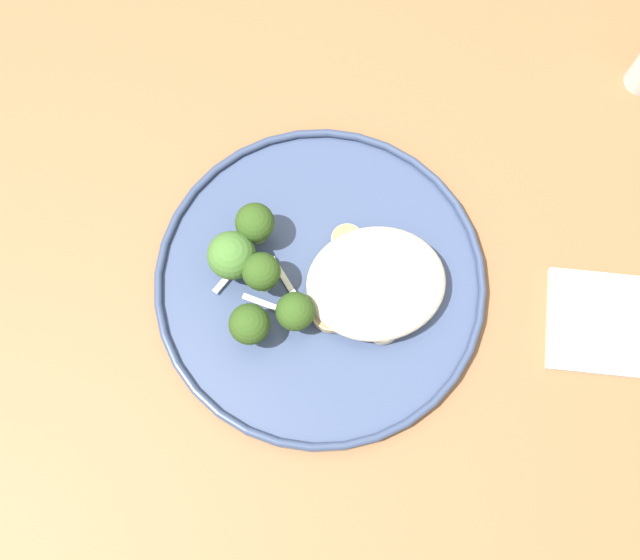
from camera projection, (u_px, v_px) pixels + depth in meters
ground at (295, 412)px, 1.43m from camera, size 6.00×6.00×0.00m
wooden_dining_table at (275, 342)px, 0.80m from camera, size 1.40×1.00×0.74m
dinner_plate at (320, 283)px, 0.72m from camera, size 0.29×0.29×0.02m
noodle_bed at (376, 283)px, 0.70m from camera, size 0.12×0.10×0.04m
seared_scallop_front_small at (383, 326)px, 0.70m from camera, size 0.03×0.03×0.02m
seared_scallop_tilted_round at (384, 262)px, 0.71m from camera, size 0.03×0.03×0.01m
seared_scallop_right_edge at (378, 298)px, 0.70m from camera, size 0.02×0.02×0.01m
seared_scallop_center_golden at (361, 279)px, 0.71m from camera, size 0.02×0.02×0.01m
seared_scallop_tiny_bay at (332, 271)px, 0.71m from camera, size 0.04×0.04×0.01m
seared_scallop_rear_pale at (347, 241)px, 0.71m from camera, size 0.03×0.03×0.02m
seared_scallop_on_noodles at (332, 313)px, 0.70m from camera, size 0.03×0.03×0.01m
broccoli_floret_split_head at (259, 273)px, 0.69m from camera, size 0.03×0.03×0.05m
broccoli_floret_center_pile at (295, 314)px, 0.68m from camera, size 0.03×0.03×0.05m
broccoli_floret_tall_stalk at (250, 224)px, 0.70m from camera, size 0.03×0.03×0.05m
broccoli_floret_front_edge at (250, 325)px, 0.68m from camera, size 0.03×0.03×0.05m
broccoli_floret_rear_charred at (232, 256)px, 0.69m from camera, size 0.04×0.04×0.05m
onion_sliver_long_sliver at (285, 279)px, 0.71m from camera, size 0.02×0.04×0.00m
onion_sliver_short_strip at (233, 271)px, 0.72m from camera, size 0.04×0.04×0.00m
onion_sliver_curled_piece at (275, 307)px, 0.71m from camera, size 0.05×0.03×0.00m
folded_napkin at (633, 326)px, 0.71m from camera, size 0.17×0.12×0.01m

